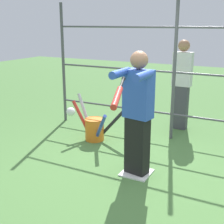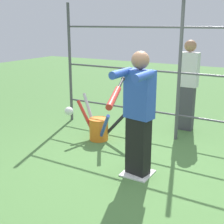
# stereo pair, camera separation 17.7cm
# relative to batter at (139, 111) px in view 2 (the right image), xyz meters

# --- Properties ---
(ground_plane) EXTENTS (24.00, 24.00, 0.00)m
(ground_plane) POSITION_rel_batter_xyz_m (0.00, -0.02, -0.94)
(ground_plane) COLOR #4C7A3D
(home_plate) EXTENTS (0.40, 0.40, 0.02)m
(home_plate) POSITION_rel_batter_xyz_m (0.00, -0.02, -0.93)
(home_plate) COLOR white
(home_plate) RESTS_ON ground
(fence_backstop) EXTENTS (4.85, 0.06, 2.47)m
(fence_backstop) POSITION_rel_batter_xyz_m (0.00, -1.62, 0.30)
(fence_backstop) COLOR #4C4C51
(fence_backstop) RESTS_ON ground
(batter) EXTENTS (0.44, 0.63, 1.73)m
(batter) POSITION_rel_batter_xyz_m (0.00, 0.00, 0.00)
(batter) COLOR black
(batter) RESTS_ON ground
(baseball_bat_swinging) EXTENTS (0.33, 0.82, 0.19)m
(baseball_bat_swinging) POSITION_rel_batter_xyz_m (-0.17, 0.92, 0.42)
(baseball_bat_swinging) COLOR black
(softball_in_flight) EXTENTS (0.10, 0.10, 0.10)m
(softball_in_flight) POSITION_rel_batter_xyz_m (0.35, 1.05, 0.20)
(softball_in_flight) COLOR white
(bat_bucket) EXTENTS (1.13, 0.68, 0.78)m
(bat_bucket) POSITION_rel_batter_xyz_m (1.21, -0.88, -0.70)
(bat_bucket) COLOR orange
(bat_bucket) RESTS_ON ground
(bystander_behind_fence) EXTENTS (0.37, 0.23, 1.77)m
(bystander_behind_fence) POSITION_rel_batter_xyz_m (0.03, -2.26, -0.01)
(bystander_behind_fence) COLOR #3F3F47
(bystander_behind_fence) RESTS_ON ground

